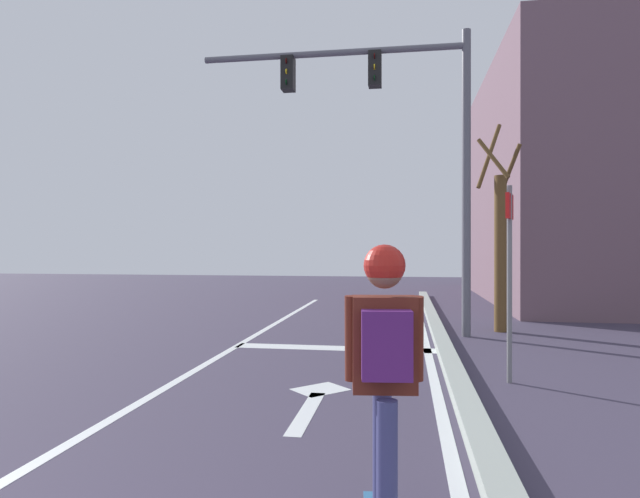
{
  "coord_description": "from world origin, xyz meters",
  "views": [
    {
      "loc": [
        2.57,
        -0.41,
        1.6
      ],
      "look_at": [
        1.53,
        6.15,
        1.59
      ],
      "focal_mm": 30.13,
      "sensor_mm": 36.0,
      "label": 1
    }
  ],
  "objects_px": {
    "skater": "(385,352)",
    "street_sign_post": "(510,254)",
    "traffic_signal_mast": "(394,119)",
    "roadside_tree": "(500,243)"
  },
  "relations": [
    {
      "from": "traffic_signal_mast",
      "to": "roadside_tree",
      "type": "relative_size",
      "value": 1.37
    },
    {
      "from": "skater",
      "to": "roadside_tree",
      "type": "bearing_deg",
      "value": 76.18
    },
    {
      "from": "street_sign_post",
      "to": "traffic_signal_mast",
      "type": "bearing_deg",
      "value": 113.13
    },
    {
      "from": "street_sign_post",
      "to": "roadside_tree",
      "type": "height_order",
      "value": "roadside_tree"
    },
    {
      "from": "skater",
      "to": "street_sign_post",
      "type": "relative_size",
      "value": 0.66
    },
    {
      "from": "skater",
      "to": "traffic_signal_mast",
      "type": "xyz_separation_m",
      "value": [
        -0.09,
        7.09,
        2.96
      ]
    },
    {
      "from": "skater",
      "to": "roadside_tree",
      "type": "distance_m",
      "value": 8.06
    },
    {
      "from": "street_sign_post",
      "to": "roadside_tree",
      "type": "bearing_deg",
      "value": 81.93
    },
    {
      "from": "street_sign_post",
      "to": "roadside_tree",
      "type": "relative_size",
      "value": 0.58
    },
    {
      "from": "skater",
      "to": "roadside_tree",
      "type": "height_order",
      "value": "roadside_tree"
    }
  ]
}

